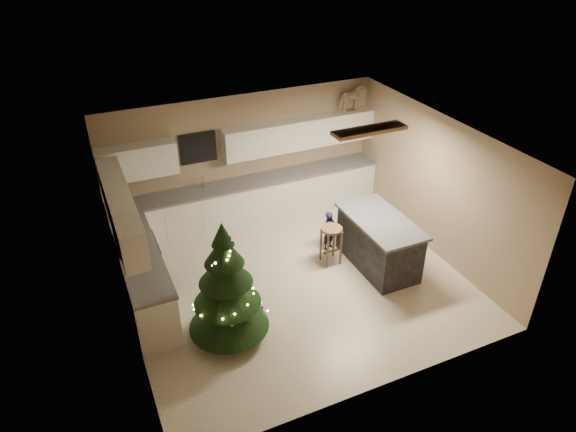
{
  "coord_description": "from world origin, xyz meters",
  "views": [
    {
      "loc": [
        -3.0,
        -6.33,
        5.57
      ],
      "look_at": [
        0.0,
        0.35,
        1.15
      ],
      "focal_mm": 32.0,
      "sensor_mm": 36.0,
      "label": 1
    }
  ],
  "objects_px": {
    "island": "(379,242)",
    "christmas_tree": "(227,292)",
    "bar_stool": "(331,236)",
    "toddler": "(329,231)",
    "rocking_horse": "(352,98)"
  },
  "relations": [
    {
      "from": "bar_stool",
      "to": "toddler",
      "type": "xyz_separation_m",
      "value": [
        0.18,
        0.38,
        -0.15
      ]
    },
    {
      "from": "toddler",
      "to": "rocking_horse",
      "type": "xyz_separation_m",
      "value": [
        1.3,
        1.64,
        1.87
      ]
    },
    {
      "from": "island",
      "to": "toddler",
      "type": "xyz_separation_m",
      "value": [
        -0.55,
        0.8,
        -0.09
      ]
    },
    {
      "from": "island",
      "to": "bar_stool",
      "type": "distance_m",
      "value": 0.84
    },
    {
      "from": "bar_stool",
      "to": "rocking_horse",
      "type": "bearing_deg",
      "value": 53.9
    },
    {
      "from": "toddler",
      "to": "rocking_horse",
      "type": "distance_m",
      "value": 2.81
    },
    {
      "from": "island",
      "to": "bar_stool",
      "type": "xyz_separation_m",
      "value": [
        -0.73,
        0.42,
        0.07
      ]
    },
    {
      "from": "rocking_horse",
      "to": "christmas_tree",
      "type": "bearing_deg",
      "value": 115.17
    },
    {
      "from": "island",
      "to": "toddler",
      "type": "relative_size",
      "value": 2.17
    },
    {
      "from": "christmas_tree",
      "to": "toddler",
      "type": "bearing_deg",
      "value": 29.79
    },
    {
      "from": "island",
      "to": "christmas_tree",
      "type": "xyz_separation_m",
      "value": [
        -3.0,
        -0.6,
        0.34
      ]
    },
    {
      "from": "bar_stool",
      "to": "christmas_tree",
      "type": "xyz_separation_m",
      "value": [
        -2.27,
        -1.02,
        0.27
      ]
    },
    {
      "from": "christmas_tree",
      "to": "island",
      "type": "bearing_deg",
      "value": 11.35
    },
    {
      "from": "bar_stool",
      "to": "toddler",
      "type": "distance_m",
      "value": 0.45
    },
    {
      "from": "island",
      "to": "christmas_tree",
      "type": "height_order",
      "value": "christmas_tree"
    }
  ]
}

